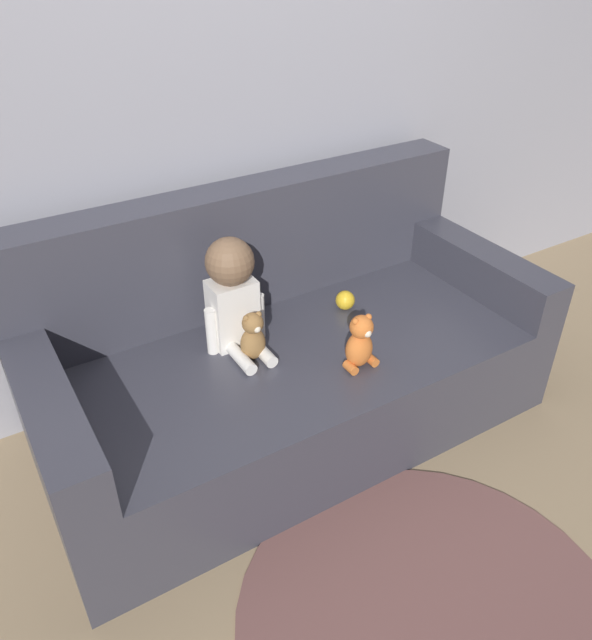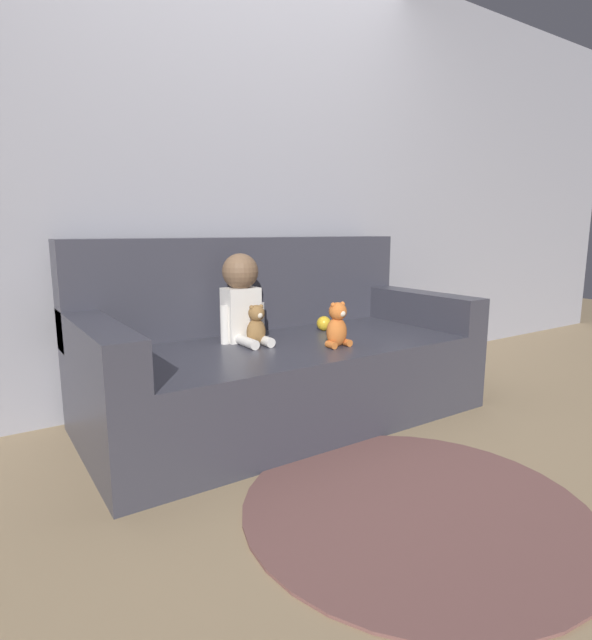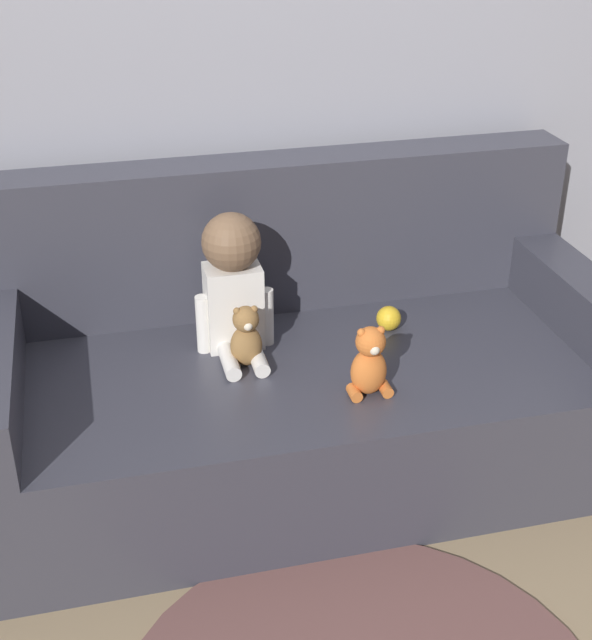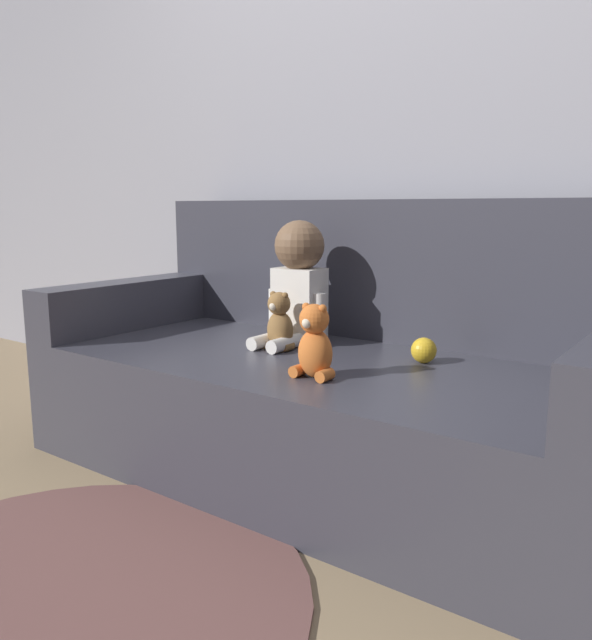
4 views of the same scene
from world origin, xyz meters
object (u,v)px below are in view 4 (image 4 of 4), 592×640
(plush_toy_side, at_px, (315,343))
(toy_ball, at_px, (424,350))
(person_baby, at_px, (298,281))
(couch, at_px, (334,380))
(teddy_bear_brown, at_px, (280,322))

(plush_toy_side, relative_size, toy_ball, 2.68)
(person_baby, height_order, toy_ball, person_baby)
(plush_toy_side, xyz_separation_m, toy_ball, (0.18, 0.35, -0.06))
(couch, relative_size, person_baby, 4.50)
(person_baby, relative_size, toy_ball, 5.43)
(person_baby, distance_m, toy_ball, 0.54)
(toy_ball, bearing_deg, teddy_bear_brown, -167.50)
(toy_ball, bearing_deg, couch, -174.56)
(couch, height_order, plush_toy_side, couch)
(couch, bearing_deg, plush_toy_side, -67.20)
(plush_toy_side, height_order, toy_ball, plush_toy_side)
(person_baby, distance_m, teddy_bear_brown, 0.18)
(couch, xyz_separation_m, teddy_bear_brown, (-0.18, -0.08, 0.20))
(plush_toy_side, distance_m, toy_ball, 0.40)
(teddy_bear_brown, bearing_deg, person_baby, 95.53)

